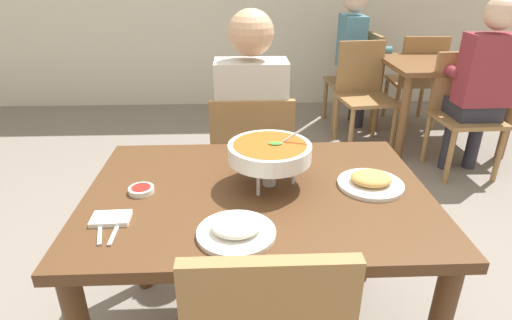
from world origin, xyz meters
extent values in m
cube|color=#51331C|center=(0.00, 0.00, 0.73)|extent=(1.23, 0.87, 0.04)
cylinder|color=#51331C|center=(-0.56, 0.37, 0.36)|extent=(0.07, 0.07, 0.71)
cylinder|color=#51331C|center=(0.56, 0.37, 0.36)|extent=(0.07, 0.07, 0.71)
cube|color=olive|center=(0.00, 0.81, 0.43)|extent=(0.44, 0.44, 0.03)
cube|color=olive|center=(0.00, 0.61, 0.68)|extent=(0.42, 0.04, 0.45)
cylinder|color=olive|center=(0.19, 1.00, 0.21)|extent=(0.04, 0.04, 0.42)
cylinder|color=olive|center=(-0.19, 1.00, 0.21)|extent=(0.04, 0.04, 0.42)
cylinder|color=olive|center=(0.19, 0.62, 0.21)|extent=(0.04, 0.04, 0.42)
cylinder|color=olive|center=(-0.19, 0.62, 0.21)|extent=(0.04, 0.04, 0.42)
cylinder|color=#2D2D38|center=(0.10, 0.83, 0.23)|extent=(0.10, 0.10, 0.45)
cylinder|color=#2D2D38|center=(-0.10, 0.83, 0.23)|extent=(0.10, 0.10, 0.45)
cube|color=#2D2D38|center=(0.00, 0.79, 0.51)|extent=(0.32, 0.32, 0.12)
cube|color=beige|center=(0.00, 0.71, 0.82)|extent=(0.36, 0.20, 0.50)
sphere|color=tan|center=(0.00, 0.71, 1.20)|extent=(0.22, 0.22, 0.22)
cylinder|color=beige|center=(0.16, 0.91, 0.77)|extent=(0.08, 0.28, 0.08)
cylinder|color=beige|center=(-0.16, 0.91, 0.77)|extent=(0.08, 0.28, 0.08)
cylinder|color=silver|center=(0.13, 0.04, 0.80)|extent=(0.01, 0.01, 0.10)
cylinder|color=silver|center=(0.00, 0.12, 0.80)|extent=(0.01, 0.01, 0.10)
cylinder|color=silver|center=(0.00, -0.04, 0.80)|extent=(0.01, 0.01, 0.10)
torus|color=silver|center=(0.04, 0.04, 0.85)|extent=(0.21, 0.21, 0.01)
cylinder|color=#B2B2B7|center=(0.04, 0.04, 0.77)|extent=(0.05, 0.05, 0.04)
cone|color=orange|center=(0.04, 0.04, 0.80)|extent=(0.02, 0.02, 0.04)
cylinder|color=white|center=(0.04, 0.04, 0.88)|extent=(0.30, 0.30, 0.06)
cylinder|color=#B75119|center=(0.04, 0.04, 0.91)|extent=(0.26, 0.26, 0.01)
ellipsoid|color=#388433|center=(0.06, 0.04, 0.91)|extent=(0.05, 0.03, 0.01)
cylinder|color=silver|center=(0.13, 0.06, 0.94)|extent=(0.18, 0.01, 0.13)
cylinder|color=white|center=(-0.08, -0.27, 0.76)|extent=(0.24, 0.24, 0.01)
ellipsoid|color=white|center=(-0.08, -0.27, 0.78)|extent=(0.15, 0.13, 0.04)
cylinder|color=white|center=(0.42, 0.01, 0.76)|extent=(0.24, 0.24, 0.01)
ellipsoid|color=tan|center=(0.42, 0.01, 0.78)|extent=(0.15, 0.13, 0.04)
cylinder|color=white|center=(-0.42, 0.00, 0.76)|extent=(0.09, 0.09, 0.02)
cylinder|color=maroon|center=(-0.42, 0.00, 0.77)|extent=(0.07, 0.07, 0.01)
cube|color=white|center=(-0.48, -0.18, 0.76)|extent=(0.12, 0.08, 0.02)
cube|color=silver|center=(-0.50, -0.23, 0.75)|extent=(0.06, 0.17, 0.01)
cube|color=silver|center=(-0.45, -0.23, 0.75)|extent=(0.01, 0.17, 0.01)
cube|color=brown|center=(1.70, 2.16, 0.73)|extent=(1.00, 0.80, 0.04)
cylinder|color=brown|center=(1.26, 1.82, 0.36)|extent=(0.07, 0.07, 0.71)
cylinder|color=brown|center=(2.14, 1.82, 0.36)|extent=(0.07, 0.07, 0.71)
cylinder|color=brown|center=(1.26, 2.50, 0.36)|extent=(0.07, 0.07, 0.71)
cylinder|color=brown|center=(2.14, 2.50, 0.36)|extent=(0.07, 0.07, 0.71)
cube|color=olive|center=(1.66, 1.59, 0.43)|extent=(0.46, 0.46, 0.03)
cube|color=olive|center=(1.65, 1.79, 0.68)|extent=(0.42, 0.06, 0.45)
cylinder|color=olive|center=(1.47, 1.39, 0.21)|extent=(0.04, 0.04, 0.42)
cylinder|color=olive|center=(1.85, 1.41, 0.21)|extent=(0.04, 0.04, 0.42)
cylinder|color=olive|center=(1.46, 1.77, 0.21)|extent=(0.04, 0.04, 0.42)
cylinder|color=olive|center=(1.84, 1.79, 0.21)|extent=(0.04, 0.04, 0.42)
cube|color=olive|center=(1.04, 2.71, 0.43)|extent=(0.46, 0.46, 0.03)
cube|color=olive|center=(1.24, 2.72, 0.68)|extent=(0.06, 0.42, 0.45)
cylinder|color=olive|center=(0.85, 2.89, 0.21)|extent=(0.04, 0.04, 0.42)
cylinder|color=olive|center=(0.86, 2.51, 0.21)|extent=(0.04, 0.04, 0.42)
cylinder|color=olive|center=(1.23, 2.91, 0.21)|extent=(0.04, 0.04, 0.42)
cylinder|color=olive|center=(1.24, 2.53, 0.21)|extent=(0.04, 0.04, 0.42)
cube|color=olive|center=(1.04, 2.13, 0.43)|extent=(0.49, 0.49, 0.03)
cube|color=olive|center=(1.02, 2.33, 0.68)|extent=(0.42, 0.09, 0.45)
cylinder|color=olive|center=(0.88, 1.92, 0.21)|extent=(0.04, 0.04, 0.42)
cylinder|color=olive|center=(1.25, 1.96, 0.21)|extent=(0.04, 0.04, 0.42)
cylinder|color=olive|center=(0.83, 2.29, 0.21)|extent=(0.04, 0.04, 0.42)
cylinder|color=olive|center=(1.21, 2.34, 0.21)|extent=(0.04, 0.04, 0.42)
cube|color=olive|center=(1.68, 2.73, 0.43)|extent=(0.46, 0.46, 0.03)
cube|color=olive|center=(1.67, 2.53, 0.68)|extent=(0.42, 0.06, 0.45)
cylinder|color=olive|center=(1.88, 2.91, 0.21)|extent=(0.04, 0.04, 0.42)
cylinder|color=olive|center=(1.50, 2.93, 0.21)|extent=(0.04, 0.04, 0.42)
cylinder|color=olive|center=(1.86, 2.53, 0.21)|extent=(0.04, 0.04, 0.42)
cylinder|color=olive|center=(1.48, 2.55, 0.21)|extent=(0.04, 0.04, 0.42)
cylinder|color=#2D2D38|center=(1.79, 1.65, 0.23)|extent=(0.10, 0.10, 0.45)
cylinder|color=#2D2D38|center=(1.59, 1.65, 0.23)|extent=(0.10, 0.10, 0.45)
cube|color=#2D2D38|center=(1.69, 1.61, 0.51)|extent=(0.32, 0.32, 0.12)
cube|color=maroon|center=(1.69, 1.53, 0.82)|extent=(0.36, 0.20, 0.50)
sphere|color=beige|center=(1.69, 1.53, 1.20)|extent=(0.22, 0.22, 0.22)
cylinder|color=maroon|center=(1.85, 1.73, 0.77)|extent=(0.08, 0.28, 0.08)
cylinder|color=maroon|center=(1.53, 1.73, 0.77)|extent=(0.08, 0.28, 0.08)
cylinder|color=#2D2D38|center=(1.14, 2.62, 0.23)|extent=(0.10, 0.10, 0.45)
cylinder|color=#2D2D38|center=(1.14, 2.82, 0.23)|extent=(0.10, 0.10, 0.45)
cube|color=#2D2D38|center=(1.10, 2.72, 0.51)|extent=(0.32, 0.32, 0.12)
cube|color=teal|center=(1.02, 2.72, 0.82)|extent=(0.20, 0.36, 0.50)
sphere|color=beige|center=(1.02, 2.72, 1.20)|extent=(0.22, 0.22, 0.22)
cylinder|color=teal|center=(1.22, 2.56, 0.77)|extent=(0.28, 0.08, 0.08)
cylinder|color=teal|center=(1.22, 2.88, 0.77)|extent=(0.28, 0.08, 0.08)
camera|label=1|loc=(-0.06, -1.32, 1.49)|focal=29.23mm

